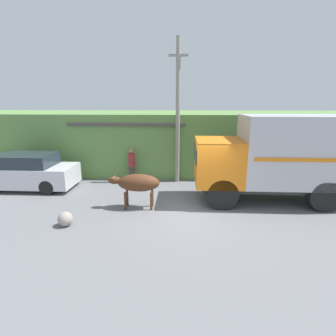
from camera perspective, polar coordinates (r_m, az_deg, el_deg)
ground_plane at (r=10.06m, az=5.43°, el=-9.30°), size 60.00×60.00×0.00m
hillside_embankment at (r=16.46m, az=4.58°, el=6.15°), size 32.00×6.28×3.36m
building_backdrop at (r=14.88m, az=-7.97°, el=4.46°), size 5.99×2.70×2.96m
cargo_truck at (r=11.26m, az=22.77°, el=2.42°), size 6.09×2.24×3.50m
brown_cow at (r=10.02m, az=-6.71°, el=-3.27°), size 1.98×0.67×1.36m
parked_suv at (r=13.98m, az=-28.69°, el=-0.76°), size 4.66×1.86×1.66m
pedestrian_on_hill at (r=13.40m, az=-7.92°, el=0.96°), size 0.35×0.35×1.71m
utility_pole at (r=12.94m, az=2.16°, el=12.34°), size 0.90×0.21×6.89m
roadside_rock at (r=9.46m, az=-21.45°, el=-10.28°), size 0.49×0.49×0.49m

